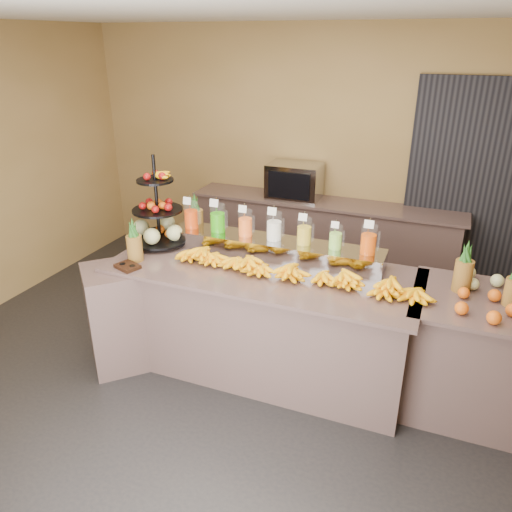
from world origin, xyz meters
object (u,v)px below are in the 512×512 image
Objects in this scene: pitcher_tray at (274,248)px; banana_heap at (293,268)px; right_fruit_pile at (483,294)px; oven_warmer at (295,181)px; fruit_stand at (162,222)px; condiment_caddy at (128,266)px.

banana_heap reaches higher than pitcher_tray.
right_fruit_pile is (1.36, 0.08, 0.00)m from banana_heap.
fruit_stand is at bearing -111.43° from oven_warmer.
fruit_stand is 4.24× the size of condiment_caddy.
right_fruit_pile is at bearing 5.94° from fruit_stand.
oven_warmer is at bearing 102.10° from pitcher_tray.
right_fruit_pile is 0.76× the size of oven_warmer.
condiment_caddy is 2.68m from right_fruit_pile.
pitcher_tray is 2.31× the size of fruit_stand.
oven_warmer is at bearing 74.45° from condiment_caddy.
right_fruit_pile is at bearing 9.43° from condiment_caddy.
pitcher_tray is 1.71m from oven_warmer.
oven_warmer reaches higher than banana_heap.
pitcher_tray is 9.82× the size of condiment_caddy.
pitcher_tray is 1.04m from fruit_stand.
oven_warmer reaches higher than condiment_caddy.
fruit_stand is at bearing 91.59° from condiment_caddy.
fruit_stand is 1.89m from oven_warmer.
pitcher_tray is 1.21m from condiment_caddy.
fruit_stand is 1.77× the size of right_fruit_pile.
fruit_stand is at bearing 177.19° from right_fruit_pile.
fruit_stand reaches higher than condiment_caddy.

